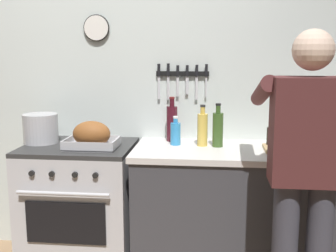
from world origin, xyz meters
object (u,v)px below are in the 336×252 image
person_cook (305,165)px  roasting_pan (92,136)px  stock_pot (41,128)px  bottle_olive_oil (218,129)px  stove (81,206)px  bottle_vinegar (309,131)px  bottle_cooking_oil (202,129)px  bottle_wine_red (172,123)px  bottle_soy_sauce (271,137)px  bottle_dish_soap (176,133)px  cutting_board (292,149)px

person_cook → roasting_pan: 1.40m
stock_pot → bottle_olive_oil: (1.26, 0.01, 0.02)m
stove → bottle_vinegar: bottle_vinegar is taller
bottle_cooking_oil → bottle_wine_red: (-0.23, 0.14, 0.02)m
bottle_soy_sauce → bottle_dish_soap: size_ratio=0.90×
stove → cutting_board: 1.53m
bottle_cooking_oil → bottle_dish_soap: (-0.19, 0.01, -0.04)m
person_cook → bottle_dish_soap: (-0.75, 0.66, 0.03)m
person_cook → cutting_board: (0.03, 0.56, -0.04)m
stove → bottle_soy_sauce: bottle_soy_sauce is taller
bottle_soy_sauce → bottle_olive_oil: bearing=-178.0°
cutting_board → bottle_soy_sauce: 0.17m
cutting_board → bottle_olive_oil: size_ratio=1.20×
cutting_board → bottle_wine_red: size_ratio=1.11×
stove → person_cook: (1.43, -0.57, 0.50)m
roasting_pan → bottle_cooking_oil: size_ratio=1.23×
person_cook → bottle_wine_red: 1.12m
bottle_cooking_oil → bottle_dish_soap: 0.19m
bottle_vinegar → bottle_soy_sauce: 0.29m
roasting_pan → bottle_olive_oil: (0.85, 0.14, 0.04)m
roasting_pan → bottle_olive_oil: bearing=9.4°
bottle_dish_soap → stock_pot: bearing=-178.1°
bottle_wine_red → bottle_olive_oil: bearing=-25.0°
bottle_cooking_oil → bottle_vinegar: (0.74, 0.08, -0.02)m
person_cook → cutting_board: person_cook is taller
stock_pot → bottle_wine_red: size_ratio=0.76×
bottle_cooking_oil → bottle_olive_oil: 0.11m
stove → bottle_dish_soap: 0.87m
person_cook → cutting_board: bearing=3.5°
roasting_pan → bottle_cooking_oil: bearing=11.7°
person_cook → bottle_cooking_oil: person_cook is taller
stock_pot → bottle_dish_soap: bearing=1.9°
person_cook → bottle_soy_sauce: (-0.10, 0.64, 0.02)m
bottle_wine_red → bottle_dish_soap: size_ratio=1.60×
bottle_olive_oil → bottle_wine_red: bottle_wine_red is taller
cutting_board → bottle_soy_sauce: (-0.13, 0.09, 0.07)m
roasting_pan → stock_pot: (-0.41, 0.13, 0.02)m
stove → bottle_cooking_oil: bearing=4.6°
bottle_soy_sauce → bottle_dish_soap: 0.65m
stove → bottle_dish_soap: (0.68, 0.08, 0.53)m
stock_pot → cutting_board: stock_pot is taller
cutting_board → bottle_cooking_oil: 0.61m
bottle_cooking_oil → bottle_vinegar: bottle_cooking_oil is taller
bottle_soy_sauce → cutting_board: bearing=-33.4°
roasting_pan → cutting_board: (1.34, 0.07, -0.08)m
stove → cutting_board: size_ratio=2.50×
bottle_wine_red → person_cook: bearing=-44.8°
person_cook → stock_pot: (-1.72, 0.62, 0.05)m
person_cook → roasting_pan: person_cook is taller
roasting_pan → bottle_dish_soap: size_ratio=1.73×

